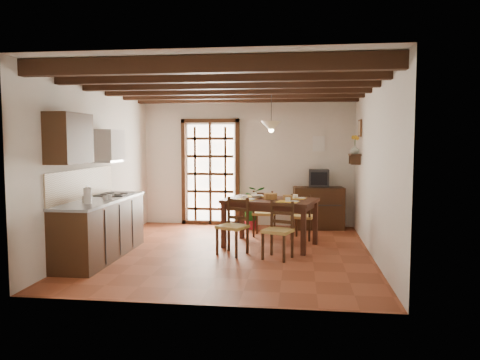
% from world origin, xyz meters
% --- Properties ---
extents(ground_plane, '(5.00, 5.00, 0.00)m').
position_xyz_m(ground_plane, '(0.00, 0.00, 0.00)').
color(ground_plane, brown).
extents(room_shell, '(4.52, 5.02, 2.81)m').
position_xyz_m(room_shell, '(0.00, 0.00, 1.82)').
color(room_shell, silver).
rests_on(room_shell, ground_plane).
extents(ceiling_beams, '(4.50, 4.34, 0.20)m').
position_xyz_m(ceiling_beams, '(0.00, 0.00, 2.69)').
color(ceiling_beams, black).
rests_on(ceiling_beams, room_shell).
extents(french_door, '(1.26, 0.11, 2.32)m').
position_xyz_m(french_door, '(-0.80, 2.45, 1.18)').
color(french_door, white).
rests_on(french_door, ground_plane).
extents(kitchen_counter, '(0.64, 2.25, 1.38)m').
position_xyz_m(kitchen_counter, '(-1.96, -0.60, 0.47)').
color(kitchen_counter, '#321D10').
rests_on(kitchen_counter, ground_plane).
extents(upper_cabinet, '(0.35, 0.80, 0.70)m').
position_xyz_m(upper_cabinet, '(-2.08, -1.30, 1.85)').
color(upper_cabinet, '#321D10').
rests_on(upper_cabinet, room_shell).
extents(range_hood, '(0.38, 0.60, 0.54)m').
position_xyz_m(range_hood, '(-2.05, -0.05, 1.73)').
color(range_hood, white).
rests_on(range_hood, room_shell).
extents(counter_items, '(0.50, 1.43, 0.25)m').
position_xyz_m(counter_items, '(-1.95, -0.51, 0.96)').
color(counter_items, black).
rests_on(counter_items, kitchen_counter).
extents(dining_table, '(1.71, 1.32, 0.82)m').
position_xyz_m(dining_table, '(0.61, 0.50, 0.71)').
color(dining_table, '#381C12').
rests_on(dining_table, ground_plane).
extents(chair_near_left, '(0.55, 0.54, 0.91)m').
position_xyz_m(chair_near_left, '(0.05, -0.15, 0.28)').
color(chair_near_left, tan).
rests_on(chair_near_left, ground_plane).
extents(chair_near_right, '(0.52, 0.51, 0.88)m').
position_xyz_m(chair_near_right, '(0.78, -0.34, 0.28)').
color(chair_near_right, tan).
rests_on(chair_near_right, ground_plane).
extents(chair_far_left, '(0.44, 0.42, 0.88)m').
position_xyz_m(chair_far_left, '(0.45, 1.35, 0.28)').
color(chair_far_left, tan).
rests_on(chair_far_left, ground_plane).
extents(chair_far_right, '(0.48, 0.47, 0.84)m').
position_xyz_m(chair_far_right, '(1.17, 1.16, 0.27)').
color(chair_far_right, tan).
rests_on(chair_far_right, ground_plane).
extents(table_setting, '(1.10, 0.73, 0.10)m').
position_xyz_m(table_setting, '(0.61, 0.50, 0.92)').
color(table_setting, gold).
rests_on(table_setting, dining_table).
extents(table_bowl, '(0.24, 0.24, 0.05)m').
position_xyz_m(table_bowl, '(0.37, 0.62, 0.85)').
color(table_bowl, white).
rests_on(table_bowl, dining_table).
extents(sideboard, '(1.06, 0.56, 0.86)m').
position_xyz_m(sideboard, '(1.50, 2.23, 0.43)').
color(sideboard, '#321D10').
rests_on(sideboard, ground_plane).
extents(crt_tv, '(0.41, 0.39, 0.35)m').
position_xyz_m(crt_tv, '(1.50, 2.22, 1.05)').
color(crt_tv, black).
rests_on(crt_tv, sideboard).
extents(fuse_box, '(0.25, 0.03, 0.32)m').
position_xyz_m(fuse_box, '(1.50, 2.48, 1.75)').
color(fuse_box, white).
rests_on(fuse_box, room_shell).
extents(plant_pot, '(0.34, 0.34, 0.21)m').
position_xyz_m(plant_pot, '(0.11, 2.05, 0.11)').
color(plant_pot, maroon).
rests_on(plant_pot, ground_plane).
extents(potted_plant, '(1.95, 1.78, 1.84)m').
position_xyz_m(potted_plant, '(0.11, 2.05, 0.57)').
color(potted_plant, '#144C19').
rests_on(potted_plant, ground_plane).
extents(wall_shelf, '(0.20, 0.42, 0.20)m').
position_xyz_m(wall_shelf, '(2.14, 1.60, 1.51)').
color(wall_shelf, '#321D10').
rests_on(wall_shelf, room_shell).
extents(shelf_vase, '(0.15, 0.15, 0.15)m').
position_xyz_m(shelf_vase, '(2.14, 1.60, 1.65)').
color(shelf_vase, '#B2BFB2').
rests_on(shelf_vase, wall_shelf).
extents(shelf_flowers, '(0.14, 0.14, 0.36)m').
position_xyz_m(shelf_flowers, '(2.14, 1.60, 1.86)').
color(shelf_flowers, gold).
rests_on(shelf_flowers, shelf_vase).
extents(framed_picture, '(0.03, 0.32, 0.32)m').
position_xyz_m(framed_picture, '(2.22, 1.60, 2.05)').
color(framed_picture, brown).
rests_on(framed_picture, room_shell).
extents(pendant_lamp, '(0.36, 0.36, 0.84)m').
position_xyz_m(pendant_lamp, '(0.61, 0.60, 2.08)').
color(pendant_lamp, black).
rests_on(pendant_lamp, room_shell).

